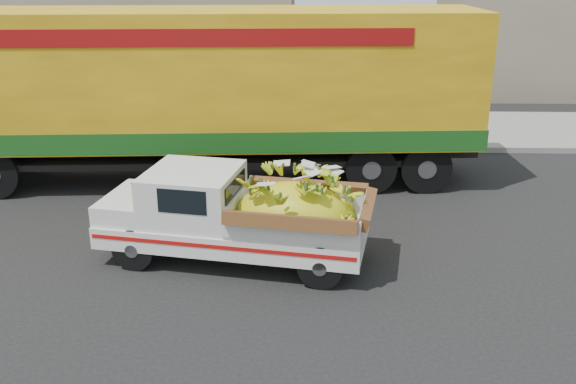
{
  "coord_description": "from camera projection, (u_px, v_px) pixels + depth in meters",
  "views": [
    {
      "loc": [
        1.5,
        -9.82,
        4.83
      ],
      "look_at": [
        1.21,
        0.4,
        1.07
      ],
      "focal_mm": 40.0,
      "sensor_mm": 36.0,
      "label": 1
    }
  ],
  "objects": [
    {
      "name": "pickup_truck",
      "position": [
        253.0,
        215.0,
        10.56
      ],
      "size": [
        4.61,
        2.36,
        1.54
      ],
      "rotation": [
        0.0,
        0.0,
        -0.18
      ],
      "color": "black",
      "rests_on": "ground"
    },
    {
      "name": "curb",
      "position": [
        249.0,
        147.0,
        17.07
      ],
      "size": [
        60.0,
        0.25,
        0.15
      ],
      "primitive_type": "cube",
      "color": "gray",
      "rests_on": "ground"
    },
    {
      "name": "ground",
      "position": [
        216.0,
        259.0,
        10.92
      ],
      "size": [
        100.0,
        100.0,
        0.0
      ],
      "primitive_type": "plane",
      "color": "black",
      "rests_on": "ground"
    },
    {
      "name": "sidewalk",
      "position": [
        255.0,
        128.0,
        19.05
      ],
      "size": [
        60.0,
        4.0,
        0.14
      ],
      "primitive_type": "cube",
      "color": "gray",
      "rests_on": "ground"
    },
    {
      "name": "semi_trailer",
      "position": [
        209.0,
        88.0,
        14.09
      ],
      "size": [
        12.04,
        3.31,
        3.8
      ],
      "rotation": [
        0.0,
        0.0,
        0.07
      ],
      "color": "black",
      "rests_on": "ground"
    },
    {
      "name": "building_left",
      "position": [
        53.0,
        24.0,
        23.96
      ],
      "size": [
        18.0,
        6.0,
        5.0
      ],
      "primitive_type": "cube",
      "color": "gray",
      "rests_on": "ground"
    }
  ]
}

